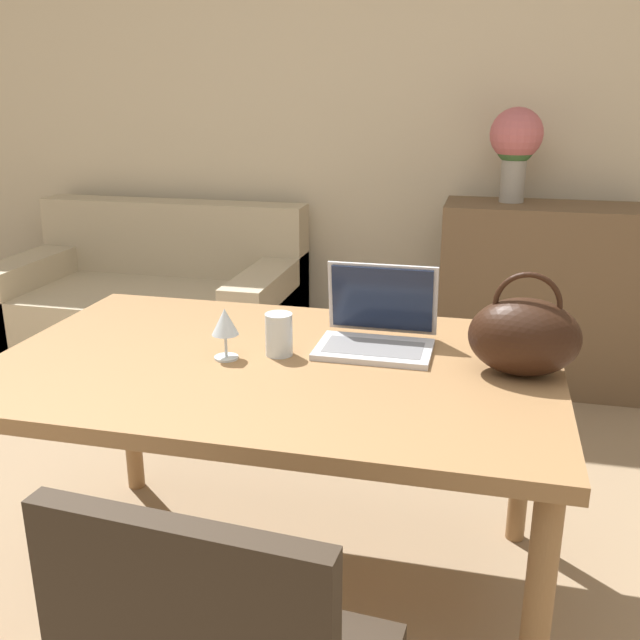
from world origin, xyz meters
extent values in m
cube|color=beige|center=(0.00, 2.77, 1.35)|extent=(10.00, 0.06, 2.70)
cube|color=olive|center=(-0.09, 0.66, 0.70)|extent=(1.48, 0.96, 0.04)
cylinder|color=olive|center=(0.59, 0.24, 0.34)|extent=(0.06, 0.06, 0.68)
cylinder|color=olive|center=(-0.77, 1.08, 0.34)|extent=(0.06, 0.06, 0.68)
cylinder|color=olive|center=(0.59, 1.08, 0.34)|extent=(0.06, 0.06, 0.68)
cube|color=#C1B293|center=(-1.27, 2.24, 0.21)|extent=(1.50, 0.87, 0.42)
cube|color=#C1B293|center=(-1.27, 2.57, 0.62)|extent=(1.50, 0.20, 0.40)
cube|color=#C1B293|center=(-1.92, 2.24, 0.28)|extent=(0.20, 0.87, 0.56)
cube|color=#C1B293|center=(-0.61, 2.24, 0.28)|extent=(0.20, 0.87, 0.56)
cube|color=brown|center=(0.72, 2.44, 0.45)|extent=(0.98, 0.40, 0.89)
cube|color=silver|center=(0.16, 0.78, 0.73)|extent=(0.31, 0.21, 0.02)
cube|color=gray|center=(0.16, 0.78, 0.74)|extent=(0.26, 0.13, 0.00)
cube|color=silver|center=(0.16, 0.91, 0.84)|extent=(0.31, 0.04, 0.21)
cube|color=#19233D|center=(0.16, 0.90, 0.84)|extent=(0.29, 0.04, 0.19)
cylinder|color=silver|center=(-0.09, 0.70, 0.78)|extent=(0.07, 0.07, 0.12)
cylinder|color=silver|center=(-0.22, 0.64, 0.72)|extent=(0.06, 0.06, 0.01)
cylinder|color=silver|center=(-0.22, 0.64, 0.76)|extent=(0.01, 0.01, 0.06)
cone|color=silver|center=(-0.22, 0.64, 0.82)|extent=(0.07, 0.07, 0.07)
ellipsoid|color=black|center=(0.54, 0.71, 0.82)|extent=(0.27, 0.19, 0.20)
torus|color=black|center=(0.54, 0.71, 0.90)|extent=(0.16, 0.01, 0.16)
cylinder|color=#9E998E|center=(0.53, 2.49, 1.00)|extent=(0.12, 0.12, 0.22)
sphere|color=#3D6B38|center=(0.53, 2.49, 1.16)|extent=(0.18, 0.18, 0.18)
sphere|color=#C6666B|center=(0.53, 2.49, 1.20)|extent=(0.24, 0.24, 0.24)
camera|label=1|loc=(0.44, -1.02, 1.40)|focal=40.00mm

